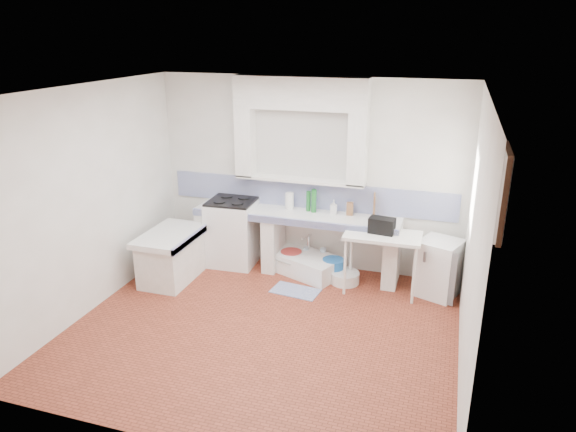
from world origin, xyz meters
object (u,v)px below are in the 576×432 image
(side_table, at_px, (381,263))
(fridge, at_px, (438,268))
(stove, at_px, (233,233))
(sink, at_px, (304,264))

(side_table, height_order, fridge, fridge)
(stove, height_order, sink, stove)
(side_table, bearing_deg, stove, 172.41)
(stove, height_order, fridge, stove)
(side_table, bearing_deg, fridge, 10.10)
(side_table, xyz_separation_m, fridge, (0.75, 0.14, -0.03))
(stove, distance_m, sink, 1.19)
(side_table, relative_size, fridge, 1.29)
(sink, bearing_deg, fridge, 19.13)
(stove, bearing_deg, side_table, -9.50)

